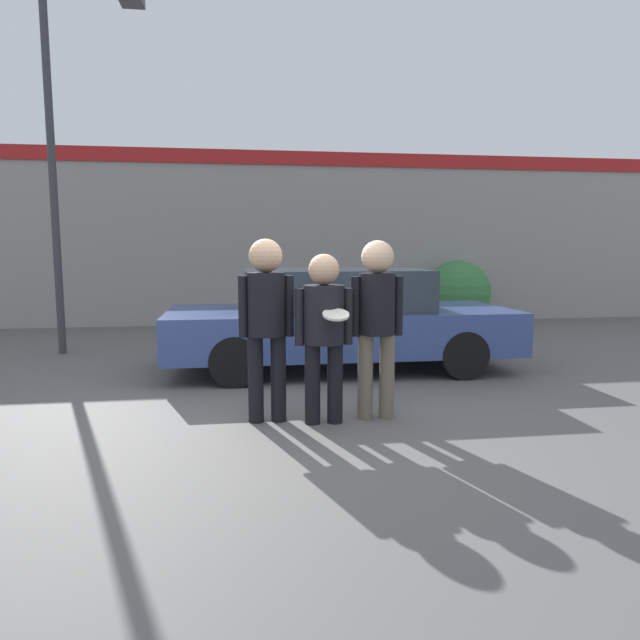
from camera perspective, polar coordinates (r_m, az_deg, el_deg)
name	(u,v)px	position (r m, az deg, el deg)	size (l,w,h in m)	color
ground_plane	(285,424)	(5.61, -3.54, -10.30)	(56.00, 56.00, 0.00)	#5B5956
storefront_building	(256,237)	(12.77, -6.39, 8.21)	(24.00, 0.22, 3.78)	gray
person_left	(266,313)	(5.48, -5.39, 0.73)	(0.53, 0.36, 1.78)	black
person_middle_with_frisbee	(324,323)	(5.41, 0.40, -0.32)	(0.56, 0.58, 1.63)	black
person_right	(377,313)	(5.59, 5.71, 0.74)	(0.52, 0.35, 1.76)	#665B4C
parked_car_near	(338,319)	(7.95, 1.86, 0.13)	(4.73, 1.93, 1.40)	#334784
street_lamp	(69,128)	(10.03, -23.79, 17.18)	(1.52, 0.35, 5.68)	#38383D
shrub	(458,293)	(12.82, 13.59, 2.65)	(1.42, 1.42, 1.42)	#387A3D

